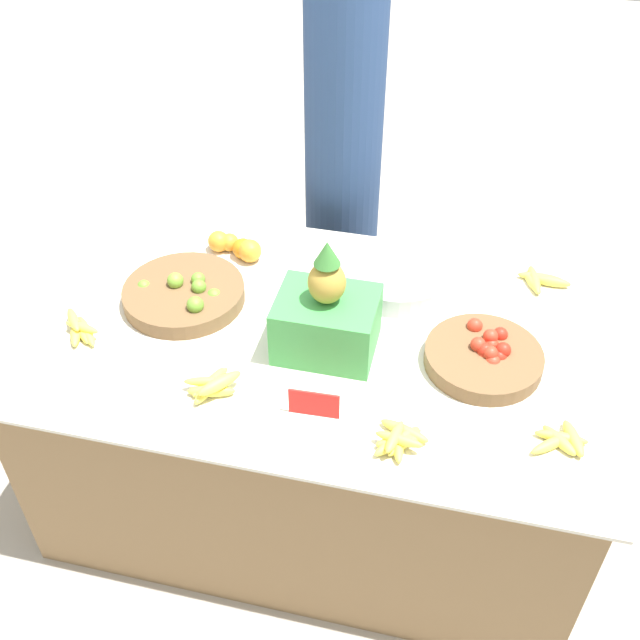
# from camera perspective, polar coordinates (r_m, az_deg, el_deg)

# --- Properties ---
(ground_plane) EXTENTS (12.00, 12.00, 0.00)m
(ground_plane) POSITION_cam_1_polar(r_m,az_deg,el_deg) (2.88, 0.00, -12.17)
(ground_plane) COLOR #ADA599
(market_table) EXTENTS (1.78, 1.11, 0.75)m
(market_table) POSITION_cam_1_polar(r_m,az_deg,el_deg) (2.59, 0.00, -7.15)
(market_table) COLOR olive
(market_table) RESTS_ON ground_plane
(lime_bowl) EXTENTS (0.39, 0.39, 0.10)m
(lime_bowl) POSITION_cam_1_polar(r_m,az_deg,el_deg) (2.46, -10.28, 2.00)
(lime_bowl) COLOR brown
(lime_bowl) RESTS_ON market_table
(tomato_basket) EXTENTS (0.35, 0.35, 0.09)m
(tomato_basket) POSITION_cam_1_polar(r_m,az_deg,el_deg) (2.25, 12.42, -2.73)
(tomato_basket) COLOR brown
(tomato_basket) RESTS_ON market_table
(orange_pile) EXTENTS (0.20, 0.12, 0.08)m
(orange_pile) POSITION_cam_1_polar(r_m,az_deg,el_deg) (2.63, -6.38, 5.60)
(orange_pile) COLOR orange
(orange_pile) RESTS_ON market_table
(metal_bowl) EXTENTS (0.37, 0.37, 0.07)m
(metal_bowl) POSITION_cam_1_polar(r_m,az_deg,el_deg) (2.51, 5.83, 3.46)
(metal_bowl) COLOR silver
(metal_bowl) RESTS_ON market_table
(price_sign) EXTENTS (0.14, 0.01, 0.09)m
(price_sign) POSITION_cam_1_polar(r_m,az_deg,el_deg) (2.05, -0.47, -6.41)
(price_sign) COLOR red
(price_sign) RESTS_ON market_table
(produce_crate) EXTENTS (0.29, 0.23, 0.39)m
(produce_crate) POSITION_cam_1_polar(r_m,az_deg,el_deg) (2.19, 0.51, 0.14)
(produce_crate) COLOR green
(produce_crate) RESTS_ON market_table
(banana_bunch_middle_right) EXTENTS (0.15, 0.15, 0.05)m
(banana_bunch_middle_right) POSITION_cam_1_polar(r_m,az_deg,el_deg) (2.01, 6.05, -9.02)
(banana_bunch_middle_right) COLOR #EFDB4C
(banana_bunch_middle_right) RESTS_ON market_table
(banana_bunch_front_left) EXTENTS (0.17, 0.17, 0.06)m
(banana_bunch_front_left) POSITION_cam_1_polar(r_m,az_deg,el_deg) (2.14, -8.24, -4.94)
(banana_bunch_front_left) COLOR #EFDB4C
(banana_bunch_front_left) RESTS_ON market_table
(banana_bunch_back_center) EXTENTS (0.16, 0.15, 0.05)m
(banana_bunch_back_center) POSITION_cam_1_polar(r_m,az_deg,el_deg) (2.42, -17.81, -0.62)
(banana_bunch_back_center) COLOR #EFDB4C
(banana_bunch_back_center) RESTS_ON market_table
(banana_bunch_middle_left) EXTENTS (0.16, 0.15, 0.03)m
(banana_bunch_middle_left) POSITION_cam_1_polar(r_m,az_deg,el_deg) (2.10, 17.96, -8.68)
(banana_bunch_middle_left) COLOR #EFDB4C
(banana_bunch_middle_left) RESTS_ON market_table
(banana_bunch_front_center) EXTENTS (0.17, 0.15, 0.03)m
(banana_bunch_front_center) POSITION_cam_1_polar(r_m,az_deg,el_deg) (2.61, 16.42, 2.94)
(banana_bunch_front_center) COLOR #EFDB4C
(banana_bunch_front_center) RESTS_ON market_table
(vendor_person) EXTENTS (0.29, 0.29, 1.72)m
(vendor_person) POSITION_cam_1_polar(r_m,az_deg,el_deg) (2.97, 1.73, 10.63)
(vendor_person) COLOR navy
(vendor_person) RESTS_ON ground_plane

